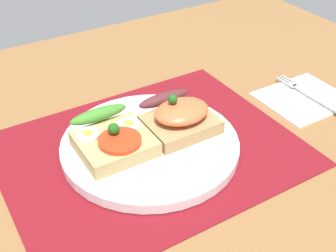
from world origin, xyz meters
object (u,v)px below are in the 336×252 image
(plate, at_px, (150,145))
(napkin, at_px, (304,98))
(sandwich_egg_tomato, at_px, (113,139))
(fork, at_px, (308,94))
(sandwich_salmon, at_px, (179,116))

(plate, distance_m, napkin, 0.29)
(sandwich_egg_tomato, relative_size, fork, 0.71)
(plate, bearing_deg, sandwich_salmon, 6.41)
(napkin, bearing_deg, plate, 177.52)
(plate, xyz_separation_m, sandwich_egg_tomato, (-0.05, 0.01, 0.02))
(sandwich_egg_tomato, distance_m, napkin, 0.35)
(plate, bearing_deg, napkin, -2.48)
(sandwich_egg_tomato, xyz_separation_m, fork, (0.35, -0.02, -0.03))
(napkin, bearing_deg, sandwich_egg_tomato, 175.71)
(sandwich_salmon, distance_m, napkin, 0.24)
(plate, height_order, fork, plate)
(sandwich_salmon, bearing_deg, fork, -4.02)
(napkin, xyz_separation_m, fork, (0.01, 0.00, 0.00))
(sandwich_salmon, xyz_separation_m, napkin, (0.24, -0.02, -0.04))
(fork, bearing_deg, napkin, -174.52)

